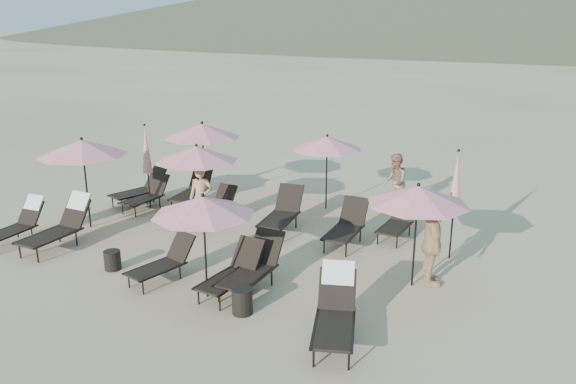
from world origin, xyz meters
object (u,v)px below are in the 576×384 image
at_px(beachgoer_b, 395,182).
at_px(lounger_11, 398,221).
at_px(umbrella_open_5, 203,206).
at_px(umbrella_closed_1, 146,150).
at_px(lounger_6, 141,188).
at_px(side_table_1, 242,301).
at_px(umbrella_open_2, 418,195).
at_px(lounger_9, 282,212).
at_px(lounger_10, 347,226).
at_px(lounger_4, 233,272).
at_px(lounger_12, 193,190).
at_px(lounger_5, 336,309).
at_px(lounger_0, 18,222).
at_px(lounger_7, 147,194).
at_px(beachgoer_c, 432,244).
at_px(umbrella_open_4, 327,143).
at_px(lounger_2, 163,262).
at_px(beachgoer_a, 201,198).
at_px(umbrella_open_3, 202,131).
at_px(lounger_8, 215,207).
at_px(umbrella_open_1, 197,154).
at_px(umbrella_closed_0, 456,184).
at_px(lounger_3, 253,266).
at_px(lounger_1, 61,224).
at_px(side_table_0, 112,260).

bearing_deg(beachgoer_b, lounger_11, -1.33).
relative_size(umbrella_open_5, umbrella_closed_1, 0.86).
distance_m(lounger_6, umbrella_open_5, 6.73).
bearing_deg(side_table_1, umbrella_open_2, 44.89).
relative_size(lounger_9, lounger_10, 1.09).
height_order(lounger_4, lounger_12, lounger_12).
height_order(lounger_5, umbrella_open_2, umbrella_open_2).
bearing_deg(lounger_0, lounger_4, -3.13).
relative_size(lounger_4, lounger_7, 1.04).
bearing_deg(beachgoer_c, side_table_1, 109.14).
xyz_separation_m(umbrella_closed_1, beachgoer_c, (8.34, -1.49, -0.82)).
height_order(lounger_10, umbrella_open_4, umbrella_open_4).
bearing_deg(lounger_5, lounger_12, 124.32).
bearing_deg(lounger_2, lounger_12, 132.51).
bearing_deg(umbrella_open_5, beachgoer_a, 125.67).
bearing_deg(lounger_12, side_table_1, -54.27).
bearing_deg(lounger_10, lounger_9, 174.49).
height_order(umbrella_open_3, beachgoer_b, umbrella_open_3).
distance_m(lounger_8, umbrella_open_1, 1.69).
relative_size(lounger_11, umbrella_closed_0, 0.62).
xyz_separation_m(lounger_2, beachgoer_c, (4.98, 2.18, 0.48)).
bearing_deg(lounger_4, lounger_2, -169.63).
bearing_deg(lounger_3, umbrella_closed_0, 45.86).
bearing_deg(lounger_6, umbrella_open_1, -3.09).
bearing_deg(umbrella_closed_0, lounger_8, -177.78).
distance_m(lounger_3, beachgoer_a, 3.78).
distance_m(lounger_1, lounger_7, 3.17).
height_order(lounger_10, side_table_1, lounger_10).
xyz_separation_m(lounger_5, umbrella_open_3, (-6.27, 5.42, 1.60)).
bearing_deg(umbrella_open_1, beachgoer_a, 55.29).
distance_m(lounger_0, lounger_12, 4.74).
xyz_separation_m(umbrella_open_1, umbrella_open_3, (-1.21, 2.02, 0.15)).
xyz_separation_m(umbrella_open_1, side_table_1, (3.24, -3.37, -1.74)).
relative_size(lounger_9, umbrella_closed_1, 0.76).
xyz_separation_m(lounger_2, umbrella_open_3, (-2.28, 4.87, 1.73)).
height_order(lounger_6, umbrella_open_5, umbrella_open_5).
relative_size(lounger_9, side_table_0, 4.41).
height_order(lounger_11, side_table_1, lounger_11).
height_order(lounger_4, side_table_0, lounger_4).
distance_m(side_table_1, beachgoer_c, 3.94).
xyz_separation_m(lounger_7, lounger_12, (0.97, 0.88, 0.03)).
bearing_deg(beachgoer_a, umbrella_open_1, -145.61).
distance_m(lounger_1, lounger_4, 4.91).
xyz_separation_m(umbrella_open_2, umbrella_closed_0, (0.42, 1.73, -0.15)).
bearing_deg(lounger_2, umbrella_closed_0, 50.03).
xyz_separation_m(lounger_10, umbrella_closed_0, (2.41, 0.16, 1.30)).
distance_m(lounger_0, side_table_0, 3.24).
height_order(lounger_7, side_table_0, lounger_7).
relative_size(lounger_0, lounger_6, 0.91).
xyz_separation_m(lounger_6, beachgoer_c, (8.87, -1.73, 0.43)).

